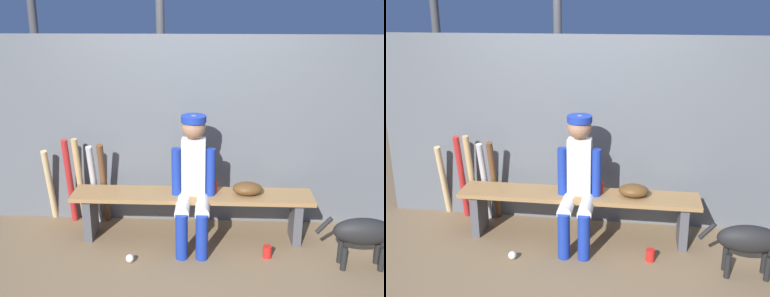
% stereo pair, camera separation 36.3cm
% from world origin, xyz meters
% --- Properties ---
extents(ground_plane, '(30.00, 30.00, 0.00)m').
position_xyz_m(ground_plane, '(0.00, 0.00, 0.00)').
color(ground_plane, brown).
extents(chainlink_fence, '(4.21, 0.03, 1.92)m').
position_xyz_m(chainlink_fence, '(0.00, 0.41, 0.96)').
color(chainlink_fence, '#595E63').
rests_on(chainlink_fence, ground_plane).
extents(dugout_bench, '(2.29, 0.36, 0.47)m').
position_xyz_m(dugout_bench, '(0.00, 0.00, 0.36)').
color(dugout_bench, olive).
rests_on(dugout_bench, ground_plane).
extents(player_seated, '(0.41, 0.55, 1.23)m').
position_xyz_m(player_seated, '(0.01, -0.11, 0.67)').
color(player_seated, silver).
rests_on(player_seated, ground_plane).
extents(baseball_glove, '(0.28, 0.20, 0.12)m').
position_xyz_m(baseball_glove, '(0.52, 0.00, 0.53)').
color(baseball_glove, '#593819').
rests_on(baseball_glove, dugout_bench).
extents(bat_wood_dark, '(0.08, 0.28, 0.90)m').
position_xyz_m(bat_wood_dark, '(-0.90, 0.24, 0.45)').
color(bat_wood_dark, brown).
rests_on(bat_wood_dark, ground_plane).
extents(bat_aluminum_silver, '(0.08, 0.23, 0.87)m').
position_xyz_m(bat_aluminum_silver, '(-1.01, 0.24, 0.44)').
color(bat_aluminum_silver, '#B7B7BC').
rests_on(bat_aluminum_silver, ground_plane).
extents(bat_wood_tan, '(0.09, 0.19, 0.93)m').
position_xyz_m(bat_wood_tan, '(-1.16, 0.27, 0.47)').
color(bat_wood_tan, tan).
rests_on(bat_wood_tan, ground_plane).
extents(bat_aluminum_red, '(0.07, 0.20, 0.93)m').
position_xyz_m(bat_aluminum_red, '(-1.26, 0.26, 0.46)').
color(bat_aluminum_red, '#B22323').
rests_on(bat_aluminum_red, ground_plane).
extents(bat_wood_natural, '(0.07, 0.24, 0.80)m').
position_xyz_m(bat_wood_natural, '(-1.49, 0.31, 0.40)').
color(bat_wood_natural, tan).
rests_on(bat_wood_natural, ground_plane).
extents(baseball, '(0.07, 0.07, 0.07)m').
position_xyz_m(baseball, '(-0.53, -0.47, 0.04)').
color(baseball, white).
rests_on(baseball, ground_plane).
extents(cup_on_ground, '(0.08, 0.08, 0.11)m').
position_xyz_m(cup_on_ground, '(0.70, -0.33, 0.06)').
color(cup_on_ground, red).
rests_on(cup_on_ground, ground_plane).
extents(cup_on_bench, '(0.08, 0.08, 0.11)m').
position_xyz_m(cup_on_bench, '(0.20, 0.05, 0.52)').
color(cup_on_bench, red).
rests_on(cup_on_bench, dugout_bench).
extents(dog, '(0.84, 0.20, 0.49)m').
position_xyz_m(dog, '(1.54, -0.45, 0.34)').
color(dog, black).
rests_on(dog, ground_plane).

